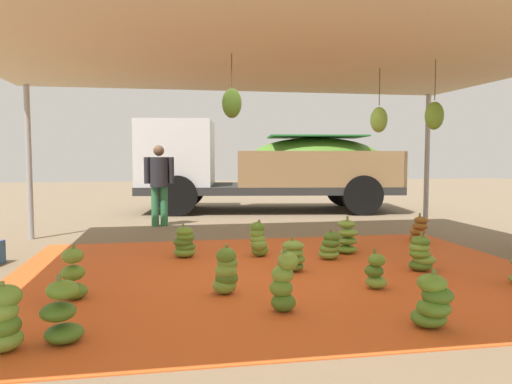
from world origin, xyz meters
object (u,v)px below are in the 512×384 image
banana_bunch_0 (347,238)px  banana_bunch_3 (258,240)px  banana_bunch_1 (433,303)px  banana_bunch_14 (185,243)px  banana_bunch_2 (376,272)px  banana_bunch_8 (226,272)px  banana_bunch_4 (73,275)px  banana_bunch_12 (3,321)px  banana_bunch_13 (421,255)px  worker_0 (159,179)px  banana_bunch_6 (330,246)px  banana_bunch_10 (284,284)px  cargo_truck_main (262,164)px  banana_bunch_5 (62,314)px  banana_bunch_11 (292,257)px  banana_bunch_7 (419,229)px

banana_bunch_0 → banana_bunch_3: bearing=-179.4°
banana_bunch_1 → banana_bunch_14: (-2.00, 3.34, -0.01)m
banana_bunch_2 → banana_bunch_8: bearing=177.0°
banana_bunch_1 → banana_bunch_4: 3.51m
banana_bunch_12 → banana_bunch_13: size_ratio=1.09×
banana_bunch_13 → banana_bunch_4: bearing=-173.0°
banana_bunch_0 → banana_bunch_8: banana_bunch_0 is taller
worker_0 → banana_bunch_6: bearing=-57.7°
banana_bunch_6 → banana_bunch_10: size_ratio=0.73×
banana_bunch_3 → banana_bunch_14: size_ratio=1.09×
banana_bunch_13 → cargo_truck_main: bearing=95.6°
banana_bunch_1 → banana_bunch_14: 3.89m
banana_bunch_2 → banana_bunch_5: (-3.09, -1.07, 0.05)m
banana_bunch_2 → banana_bunch_5: size_ratio=0.79×
banana_bunch_3 → banana_bunch_11: (0.26, -0.98, -0.05)m
banana_bunch_12 → banana_bunch_2: bearing=18.3°
banana_bunch_6 → cargo_truck_main: size_ratio=0.06×
banana_bunch_5 → cargo_truck_main: 9.63m
banana_bunch_3 → banana_bunch_4: size_ratio=0.95×
banana_bunch_7 → banana_bunch_0: bearing=-153.4°
banana_bunch_14 → banana_bunch_0: bearing=-3.1°
banana_bunch_4 → banana_bunch_2: bearing=-3.3°
banana_bunch_3 → worker_0: 3.87m
banana_bunch_8 → banana_bunch_14: 2.03m
banana_bunch_3 → cargo_truck_main: cargo_truck_main is taller
banana_bunch_4 → banana_bunch_11: banana_bunch_4 is taller
banana_bunch_6 → banana_bunch_7: bearing=30.8°
banana_bunch_5 → banana_bunch_4: bearing=96.5°
banana_bunch_1 → banana_bunch_12: (-3.45, 0.11, 0.02)m
banana_bunch_4 → worker_0: bearing=81.5°
banana_bunch_5 → banana_bunch_8: size_ratio=1.04×
banana_bunch_5 → banana_bunch_8: (1.43, 1.15, 0.00)m
banana_bunch_5 → banana_bunch_7: size_ratio=1.15×
banana_bunch_3 → banana_bunch_12: 3.99m
banana_bunch_7 → worker_0: 5.27m
banana_bunch_2 → banana_bunch_13: size_ratio=0.89×
banana_bunch_1 → banana_bunch_7: bearing=62.9°
banana_bunch_2 → banana_bunch_12: 3.68m
banana_bunch_8 → banana_bunch_0: bearing=42.2°
banana_bunch_1 → banana_bunch_4: bearing=155.6°
banana_bunch_4 → banana_bunch_12: (-0.26, -1.34, -0.01)m
banana_bunch_3 → banana_bunch_10: banana_bunch_10 is taller
worker_0 → banana_bunch_12: bearing=-99.0°
banana_bunch_5 → banana_bunch_6: 4.05m
banana_bunch_10 → banana_bunch_14: size_ratio=1.23×
banana_bunch_6 → worker_0: bearing=122.3°
banana_bunch_5 → banana_bunch_11: (2.38, 2.02, -0.05)m
banana_bunch_0 → banana_bunch_4: banana_bunch_4 is taller
banana_bunch_1 → banana_bunch_7: banana_bunch_1 is taller
banana_bunch_11 → banana_bunch_14: size_ratio=0.98×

